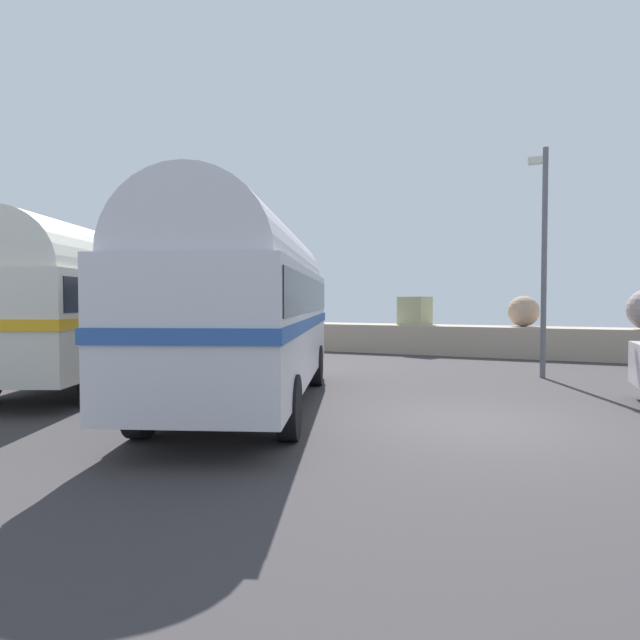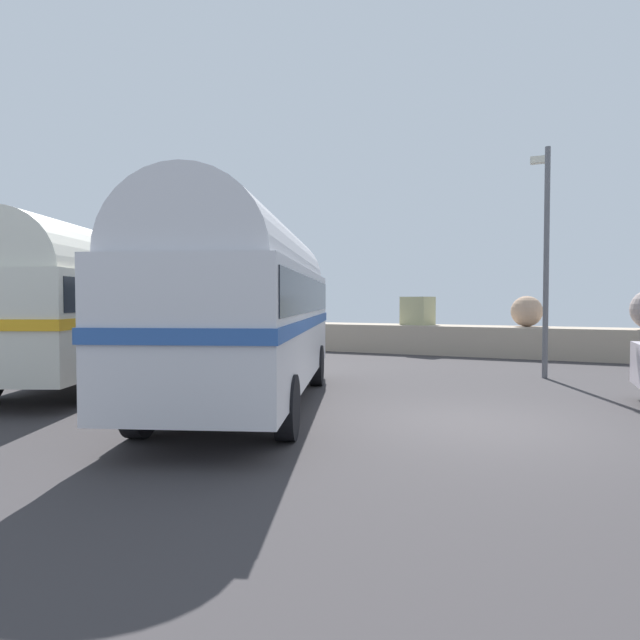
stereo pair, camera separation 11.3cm
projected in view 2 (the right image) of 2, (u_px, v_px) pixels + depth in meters
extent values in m
cube|color=#363334|center=(474.00, 424.00, 9.13)|extent=(32.00, 26.00, 0.02)
cube|color=tan|center=(529.00, 342.00, 19.82)|extent=(31.36, 1.80, 1.10)
cube|color=gray|center=(235.00, 307.00, 24.62)|extent=(1.21, 1.37, 1.34)
sphere|color=#AC9B8B|center=(314.00, 313.00, 23.87)|extent=(0.81, 0.81, 0.81)
cube|color=tan|center=(418.00, 311.00, 21.56)|extent=(1.31, 1.17, 1.09)
sphere|color=tan|center=(527.00, 311.00, 20.03)|extent=(1.11, 1.11, 1.11)
cylinder|color=black|center=(226.00, 365.00, 13.38)|extent=(0.60, 1.00, 0.96)
cylinder|color=black|center=(317.00, 365.00, 13.21)|extent=(0.60, 1.00, 0.96)
cylinder|color=black|center=(139.00, 405.00, 8.19)|extent=(0.60, 1.00, 0.96)
cylinder|color=black|center=(287.00, 407.00, 8.02)|extent=(0.60, 1.00, 0.96)
cube|color=silver|center=(249.00, 325.00, 10.67)|extent=(5.17, 8.71, 2.10)
cylinder|color=silver|center=(248.00, 270.00, 10.63)|extent=(4.86, 8.33, 2.20)
cube|color=#2A529A|center=(249.00, 322.00, 10.66)|extent=(5.24, 8.81, 0.20)
cube|color=black|center=(248.00, 295.00, 10.65)|extent=(5.09, 8.41, 0.64)
cube|color=silver|center=(281.00, 350.00, 14.95)|extent=(2.19, 0.94, 0.28)
cylinder|color=black|center=(97.00, 353.00, 16.33)|extent=(0.64, 0.99, 0.96)
cylinder|color=black|center=(171.00, 353.00, 16.28)|extent=(0.64, 0.99, 0.96)
cylinder|color=black|center=(95.00, 378.00, 11.07)|extent=(0.64, 0.99, 0.96)
cube|color=beige|center=(95.00, 320.00, 13.66)|extent=(5.53, 8.66, 2.10)
cylinder|color=beige|center=(95.00, 277.00, 13.63)|extent=(5.22, 8.28, 2.20)
cube|color=gold|center=(95.00, 318.00, 13.66)|extent=(5.61, 8.76, 0.20)
cube|color=black|center=(95.00, 296.00, 13.64)|extent=(5.43, 8.37, 0.64)
cube|color=silver|center=(152.00, 342.00, 17.96)|extent=(2.16, 1.05, 0.28)
cylinder|color=#5B5B60|center=(546.00, 264.00, 14.38)|extent=(0.14, 0.14, 6.01)
cube|color=beige|center=(539.00, 160.00, 15.24)|extent=(0.44, 0.24, 0.18)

